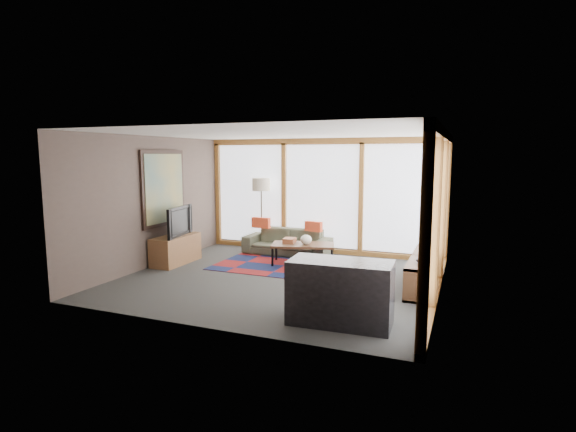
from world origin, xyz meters
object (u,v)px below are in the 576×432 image
at_px(coffee_table, 303,254).
at_px(television, 175,221).
at_px(floor_lamp, 261,214).
at_px(bar_counter, 340,292).
at_px(tv_console, 176,249).
at_px(sofa, 287,242).
at_px(bookshelf, 422,271).

xyz_separation_m(coffee_table, television, (-2.44, -0.93, 0.67)).
xyz_separation_m(floor_lamp, bar_counter, (3.00, -3.94, -0.42)).
distance_m(coffee_table, tv_console, 2.63).
relative_size(floor_lamp, television, 1.60).
xyz_separation_m(sofa, television, (-1.80, -1.67, 0.60)).
height_order(coffee_table, tv_console, tv_console).
relative_size(coffee_table, bookshelf, 0.60).
distance_m(sofa, bookshelf, 3.38).
xyz_separation_m(sofa, tv_console, (-1.82, -1.65, 0.01)).
relative_size(television, bar_counter, 0.78).
bearing_deg(coffee_table, tv_console, -159.73).
height_order(floor_lamp, coffee_table, floor_lamp).
height_order(sofa, tv_console, tv_console).
bearing_deg(bar_counter, tv_console, 151.06).
height_order(sofa, bar_counter, bar_counter).
bearing_deg(floor_lamp, television, -117.61).
height_order(bookshelf, television, television).
bearing_deg(tv_console, coffee_table, 20.27).
bearing_deg(floor_lamp, bar_counter, -52.73).
bearing_deg(sofa, tv_console, -136.99).
relative_size(sofa, tv_console, 1.68).
distance_m(tv_console, bar_counter, 4.52).
height_order(bookshelf, bar_counter, bar_counter).
distance_m(tv_console, television, 0.59).
distance_m(floor_lamp, bar_counter, 4.97).
bearing_deg(television, bookshelf, -97.00).
bearing_deg(television, coffee_table, -79.10).
xyz_separation_m(sofa, bar_counter, (2.23, -3.66, 0.14)).
height_order(tv_console, bar_counter, bar_counter).
bearing_deg(sofa, television, -136.32).
height_order(floor_lamp, bookshelf, floor_lamp).
bearing_deg(bar_counter, coffee_table, 115.87).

